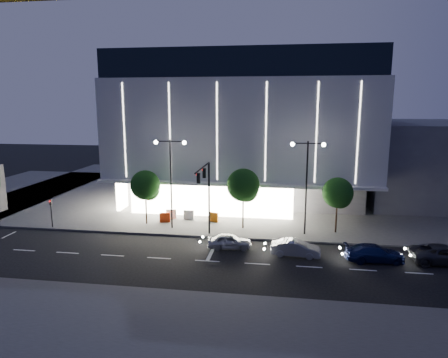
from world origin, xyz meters
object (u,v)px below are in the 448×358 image
traffic_mast (206,187)px  barrier_a (165,217)px  car_second (296,248)px  barrier_b (171,214)px  barrier_d (189,215)px  street_lamp_east (307,174)px  tree_left (146,187)px  barrier_c (213,217)px  street_lamp_west (171,171)px  car_lead (230,241)px  ped_signal_far (51,210)px  tree_right (338,194)px  car_fourth (445,254)px  car_third (375,253)px  tree_mid (244,187)px

traffic_mast → barrier_a: size_ratio=6.43×
car_second → barrier_b: (-12.99, 8.55, -0.01)m
barrier_d → street_lamp_east: bearing=-12.5°
barrier_a → tree_left: bearing=-170.4°
barrier_c → street_lamp_west: bearing=-123.1°
car_lead → car_second: (5.61, -0.92, 0.01)m
street_lamp_east → tree_left: (-15.97, 1.02, -1.92)m
ped_signal_far → car_second: bearing=-9.2°
barrier_a → barrier_d: size_ratio=1.00×
tree_right → car_fourth: tree_right is taller
barrier_a → car_third: bearing=-34.4°
traffic_mast → tree_left: size_ratio=1.24×
barrier_a → barrier_c: (4.98, 0.89, 0.00)m
ped_signal_far → car_third: bearing=-7.7°
street_lamp_west → tree_left: street_lamp_west is taller
car_third → tree_left: bearing=66.9°
tree_right → car_lead: (-9.63, -5.48, -3.23)m
tree_right → barrier_b: 17.45m
ped_signal_far → car_second: 24.34m
tree_mid → car_third: tree_mid is taller
car_third → barrier_b: 21.08m
barrier_d → car_second: bearing=-35.7°
tree_mid → car_second: size_ratio=1.52×
tree_mid → car_fourth: tree_mid is taller
car_lead → barrier_c: (-2.68, 7.11, 0.00)m
ped_signal_far → tree_mid: tree_mid is taller
car_third → barrier_d: bearing=57.5°
barrier_a → barrier_b: (0.28, 1.41, 0.00)m
car_fourth → barrier_d: (-22.61, 8.27, -0.07)m
street_lamp_west → car_third: size_ratio=1.94×
traffic_mast → tree_mid: (3.03, 3.68, -0.69)m
car_fourth → barrier_d: 24.07m
car_second → barrier_d: bearing=57.7°
traffic_mast → car_second: (8.00, -2.72, -4.36)m
barrier_b → tree_mid: bearing=-28.1°
street_lamp_west → car_second: size_ratio=2.23×
car_lead → car_second: 5.69m
ped_signal_far → car_fourth: size_ratio=0.58×
street_lamp_east → car_lead: size_ratio=2.36×
car_second → barrier_d: (-11.03, 8.47, -0.01)m
street_lamp_east → car_third: 9.27m
street_lamp_east → barrier_a: (-14.27, 1.76, -5.31)m
tree_right → car_fourth: size_ratio=1.06×
car_second → car_fourth: (11.58, 0.20, 0.06)m
street_lamp_east → barrier_b: (-13.98, 3.17, -5.31)m
car_lead → car_fourth: car_fourth is taller
barrier_b → tree_left: bearing=-145.9°
street_lamp_west → car_third: street_lamp_west is taller
ped_signal_far → barrier_d: ped_signal_far is taller
tree_left → tree_mid: 10.00m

